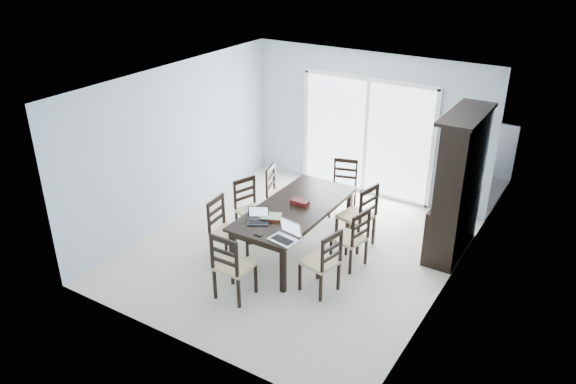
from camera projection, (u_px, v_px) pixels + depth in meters
name	position (u px, v px, depth m)	size (l,w,h in m)	color
floor	(295.00, 250.00, 8.63)	(5.00, 5.00, 0.00)	beige
ceiling	(296.00, 84.00, 7.51)	(5.00, 5.00, 0.00)	white
back_wall	(367.00, 125.00, 9.99)	(4.50, 0.02, 2.60)	#ABBCCC
wall_left	(177.00, 144.00, 9.13)	(0.02, 5.00, 2.60)	#ABBCCC
wall_right	(449.00, 210.00, 7.00)	(0.02, 5.00, 2.60)	#ABBCCC
balcony	(384.00, 175.00, 11.34)	(4.50, 2.00, 0.10)	gray
railing	(405.00, 133.00, 11.84)	(4.50, 0.06, 1.10)	#99999E
dining_table	(295.00, 211.00, 8.34)	(1.00, 2.20, 0.75)	black
china_hutch	(458.00, 187.00, 8.16)	(0.50, 1.38, 2.20)	black
sliding_door	(366.00, 137.00, 10.06)	(2.52, 0.05, 2.18)	silver
chair_left_near	(223.00, 223.00, 8.18)	(0.46, 0.45, 1.12)	black
chair_left_mid	(249.00, 202.00, 8.84)	(0.53, 0.53, 1.09)	black
chair_left_far	(277.00, 188.00, 9.29)	(0.51, 0.50, 1.10)	black
chair_right_near	(325.00, 256.00, 7.39)	(0.50, 0.49, 1.09)	black
chair_right_mid	(355.00, 233.00, 7.97)	(0.49, 0.48, 1.07)	black
chair_right_far	(362.00, 210.00, 8.46)	(0.54, 0.53, 1.21)	black
chair_end_near	(230.00, 260.00, 7.24)	(0.43, 0.45, 1.15)	black
chair_end_far	(344.00, 181.00, 9.54)	(0.52, 0.53, 1.10)	black
laptop_dark	(258.00, 220.00, 7.84)	(0.36, 0.33, 0.20)	black
laptop_silver	(283.00, 237.00, 7.38)	(0.41, 0.32, 0.26)	silver
book_stack	(271.00, 217.00, 7.96)	(0.35, 0.32, 0.05)	maroon
cell_phone	(258.00, 235.00, 7.54)	(0.12, 0.05, 0.01)	black
game_box	(300.00, 202.00, 8.36)	(0.27, 0.14, 0.07)	#460E0E
hot_tub	(347.00, 147.00, 11.42)	(1.78, 1.62, 0.87)	brown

